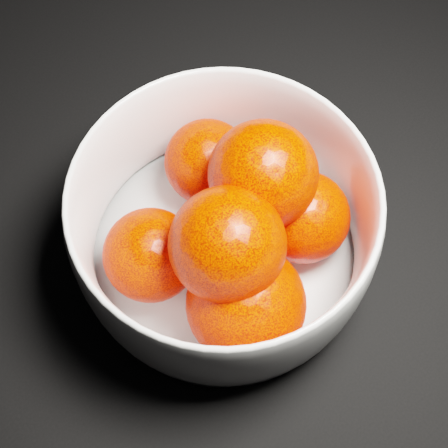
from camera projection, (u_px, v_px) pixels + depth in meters
bowl at (224, 227)px, 0.48m from camera, size 0.23×0.23×0.11m
orange_pile at (236, 232)px, 0.47m from camera, size 0.19×0.20×0.13m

